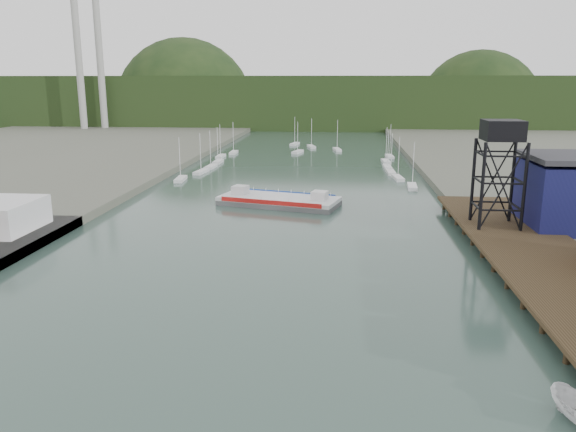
# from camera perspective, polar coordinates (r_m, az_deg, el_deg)

# --- Properties ---
(east_pier) EXTENTS (14.00, 70.00, 2.45)m
(east_pier) POSITION_cam_1_polar(r_m,az_deg,el_deg) (80.69, 23.85, -3.35)
(east_pier) COLOR black
(east_pier) RESTS_ON ground
(lift_tower) EXTENTS (6.50, 6.50, 16.00)m
(lift_tower) POSITION_cam_1_polar(r_m,az_deg,el_deg) (89.83, 20.91, 7.51)
(lift_tower) COLOR black
(lift_tower) RESTS_ON east_pier
(marina_sailboats) EXTENTS (57.71, 92.65, 0.90)m
(marina_sailboats) POSITION_cam_1_polar(r_m,az_deg,el_deg) (168.68, 1.53, 5.61)
(marina_sailboats) COLOR silver
(marina_sailboats) RESTS_ON ground
(smokestacks) EXTENTS (11.20, 8.20, 60.00)m
(smokestacks) POSITION_cam_1_polar(r_m,az_deg,el_deg) (285.86, -19.47, 14.10)
(smokestacks) COLOR #9E9D98
(smokestacks) RESTS_ON ground
(distant_hills) EXTENTS (500.00, 120.00, 80.00)m
(distant_hills) POSITION_cam_1_polar(r_m,az_deg,el_deg) (330.18, 2.75, 11.26)
(distant_hills) COLOR black
(distant_hills) RESTS_ON ground
(chain_ferry) EXTENTS (24.69, 14.91, 3.32)m
(chain_ferry) POSITION_cam_1_polar(r_m,az_deg,el_deg) (109.94, -0.93, 1.60)
(chain_ferry) COLOR #545557
(chain_ferry) RESTS_ON ground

